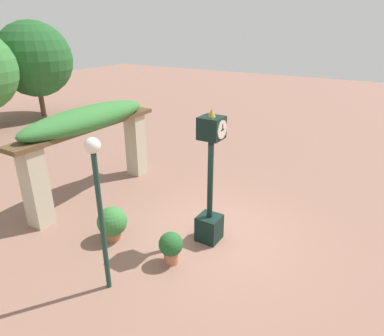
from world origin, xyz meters
TOP-DOWN VIEW (x-y plane):
  - ground_plane at (0.00, 0.00)m, footprint 60.00×60.00m
  - pedestal_clock at (-0.29, 0.07)m, footprint 0.55×0.55m
  - pergola at (0.00, 4.27)m, footprint 5.13×1.12m
  - potted_plant_near_left at (-1.52, 2.14)m, footprint 0.74×0.74m
  - potted_plant_near_right at (-1.54, 0.36)m, footprint 0.55×0.55m
  - lamp_post at (-2.84, 1.02)m, footprint 0.29×0.29m

SIDE VIEW (x-z plane):
  - ground_plane at x=0.00m, z-range 0.00..0.00m
  - potted_plant_near_right at x=-1.54m, z-range 0.05..0.82m
  - potted_plant_near_left at x=-1.52m, z-range 0.03..0.90m
  - pedestal_clock at x=-0.29m, z-range -0.23..3.10m
  - pergola at x=0.00m, z-range 0.73..3.55m
  - lamp_post at x=-2.84m, z-range 0.58..3.80m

